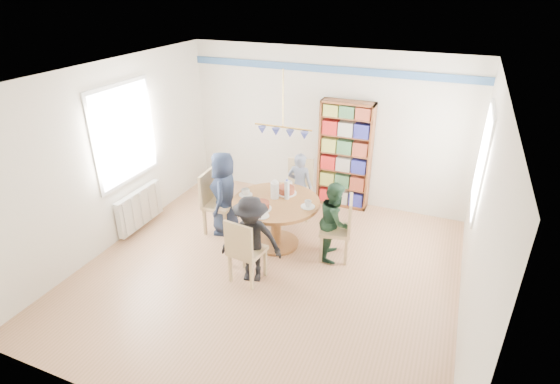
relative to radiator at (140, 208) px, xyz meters
The scene contains 14 objects.
ground 2.46m from the radiator, ahead, with size 5.00×5.00×0.00m, color tan.
room_shell 2.58m from the radiator, 14.73° to the left, with size 5.00×5.00×5.00m.
radiator is the anchor object (origin of this frame).
dining_table 2.28m from the radiator, ahead, with size 1.30×1.30×0.75m.
chair_left 1.25m from the radiator, 18.12° to the left, with size 0.47×0.47×1.00m.
chair_right 3.27m from the radiator, ahead, with size 0.51×0.51×0.97m.
chair_far 2.65m from the radiator, 32.34° to the left, with size 0.51×0.51×0.98m.
chair_near 2.31m from the radiator, 16.29° to the right, with size 0.47×0.47×0.95m.
person_left 1.45m from the radiator, 16.92° to the left, with size 0.66×0.43×1.36m, color #1A2339.
person_right 3.17m from the radiator, ahead, with size 0.57×0.44×1.17m, color #1B3624.
person_far 2.63m from the radiator, 29.40° to the left, with size 0.43×0.28×1.17m, color gray.
person_near 2.36m from the radiator, 13.50° to the right, with size 0.80×0.46×1.24m, color black.
bookshelf 3.54m from the radiator, 35.80° to the left, with size 0.90×0.27×1.89m.
tableware 2.30m from the radiator, 10.16° to the left, with size 1.20×1.20×0.32m.
Camera 1 is at (2.06, -4.58, 3.71)m, focal length 28.00 mm.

